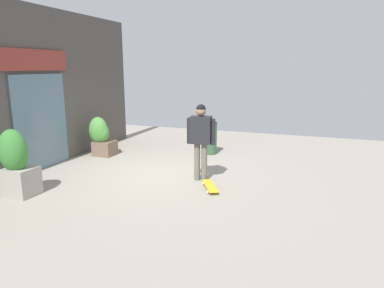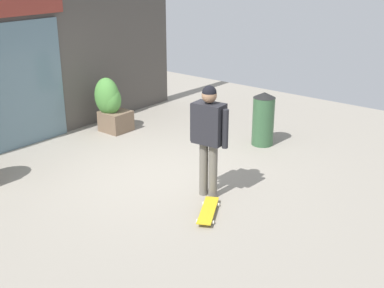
{
  "view_description": "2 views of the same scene",
  "coord_description": "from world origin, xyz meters",
  "px_view_note": "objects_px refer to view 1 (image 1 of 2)",
  "views": [
    {
      "loc": [
        -7.03,
        -3.45,
        2.47
      ],
      "look_at": [
        -0.31,
        -1.02,
        0.87
      ],
      "focal_mm": 32.24,
      "sensor_mm": 36.0,
      "label": 1
    },
    {
      "loc": [
        -5.51,
        -5.23,
        3.39
      ],
      "look_at": [
        -0.31,
        -1.02,
        0.87
      ],
      "focal_mm": 46.97,
      "sensor_mm": 36.0,
      "label": 2
    }
  ],
  "objects_px": {
    "skateboarder": "(201,134)",
    "planter_box_right": "(16,161)",
    "trash_bin": "(210,136)",
    "skateboard": "(210,186)",
    "planter_box_left": "(101,136)"
  },
  "relations": [
    {
      "from": "skateboarder",
      "to": "planter_box_right",
      "type": "relative_size",
      "value": 1.28
    },
    {
      "from": "skateboarder",
      "to": "planter_box_right",
      "type": "distance_m",
      "value": 3.71
    },
    {
      "from": "trash_bin",
      "to": "planter_box_right",
      "type": "bearing_deg",
      "value": 150.67
    },
    {
      "from": "skateboarder",
      "to": "skateboard",
      "type": "distance_m",
      "value": 1.15
    },
    {
      "from": "skateboard",
      "to": "planter_box_left",
      "type": "xyz_separation_m",
      "value": [
        1.59,
        3.7,
        0.51
      ]
    },
    {
      "from": "skateboarder",
      "to": "planter_box_left",
      "type": "height_order",
      "value": "skateboarder"
    },
    {
      "from": "skateboard",
      "to": "planter_box_left",
      "type": "bearing_deg",
      "value": -141.58
    },
    {
      "from": "trash_bin",
      "to": "skateboarder",
      "type": "bearing_deg",
      "value": -167.71
    },
    {
      "from": "planter_box_right",
      "to": "trash_bin",
      "type": "relative_size",
      "value": 1.3
    },
    {
      "from": "skateboard",
      "to": "planter_box_right",
      "type": "distance_m",
      "value": 3.83
    },
    {
      "from": "skateboard",
      "to": "planter_box_right",
      "type": "bearing_deg",
      "value": -92.78
    },
    {
      "from": "skateboard",
      "to": "trash_bin",
      "type": "xyz_separation_m",
      "value": [
        2.86,
        0.88,
        0.45
      ]
    },
    {
      "from": "planter_box_right",
      "to": "trash_bin",
      "type": "distance_m",
      "value": 5.15
    },
    {
      "from": "planter_box_right",
      "to": "skateboard",
      "type": "bearing_deg",
      "value": -64.41
    },
    {
      "from": "skateboarder",
      "to": "skateboard",
      "type": "bearing_deg",
      "value": 31.62
    }
  ]
}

